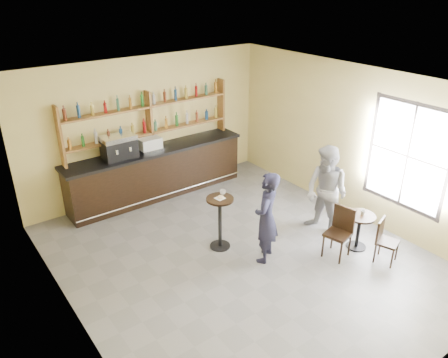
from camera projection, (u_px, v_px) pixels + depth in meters
floor at (241, 257)px, 8.15m from camera, size 7.00×7.00×0.00m
ceiling at (244, 87)px, 6.78m from camera, size 7.00×7.00×0.00m
wall_back at (147, 127)px, 10.01m from camera, size 7.00×0.00×7.00m
wall_front at (436, 287)px, 4.92m from camera, size 7.00×0.00×7.00m
wall_left at (68, 236)px, 5.86m from camera, size 0.00×7.00×7.00m
wall_right at (355, 143)px, 9.07m from camera, size 0.00×7.00×7.00m
window_pane at (408, 156)px, 8.15m from camera, size 0.00×2.00×2.00m
window_frame at (407, 156)px, 8.15m from camera, size 0.04×1.70×2.10m
shelf_unit at (149, 120)px, 9.83m from camera, size 4.00×0.26×1.40m
liquor_bottles at (149, 112)px, 9.75m from camera, size 3.68×0.10×1.00m
bar_counter at (157, 172)px, 10.18m from camera, size 4.32×0.84×1.17m
espresso_machine at (119, 147)px, 9.36m from camera, size 0.72×0.47×0.51m
pastry_case at (149, 144)px, 9.79m from camera, size 0.53×0.44×0.30m
pedestal_table at (220, 223)px, 8.23m from camera, size 0.65×0.65×1.06m
napkin at (220, 198)px, 8.01m from camera, size 0.18×0.18×0.00m
donut at (221, 197)px, 7.99m from camera, size 0.15×0.15×0.04m
cup_pedestal at (223, 192)px, 8.14m from camera, size 0.14×0.14×0.09m
man_main at (266, 218)px, 7.75m from camera, size 0.76×0.70×1.73m
cafe_table at (358, 231)px, 8.29m from camera, size 0.58×0.58×0.71m
cup_cafe at (363, 212)px, 8.15m from camera, size 0.11×0.11×0.09m
chair_west at (338, 234)px, 7.98m from camera, size 0.50×0.50×0.97m
chair_south at (388, 242)px, 7.85m from camera, size 0.46×0.46×0.83m
patron_second at (326, 192)px, 8.52m from camera, size 0.75×0.94×1.86m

